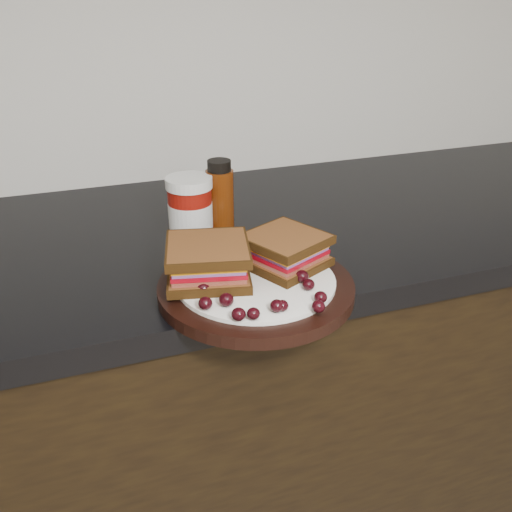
{
  "coord_description": "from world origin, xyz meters",
  "views": [
    {
      "loc": [
        -0.01,
        0.78,
        1.31
      ],
      "look_at": [
        0.23,
        1.45,
        0.96
      ],
      "focal_mm": 40.0,
      "sensor_mm": 36.0,
      "label": 1
    }
  ],
  "objects_px": {
    "plate": "(256,288)",
    "sandwich_left": "(208,261)",
    "condiment_jar": "(190,210)",
    "oil_bottle": "(220,198)"
  },
  "relations": [
    {
      "from": "plate",
      "to": "condiment_jar",
      "type": "relative_size",
      "value": 2.46
    },
    {
      "from": "plate",
      "to": "sandwich_left",
      "type": "relative_size",
      "value": 2.44
    },
    {
      "from": "plate",
      "to": "sandwich_left",
      "type": "bearing_deg",
      "value": 157.85
    },
    {
      "from": "plate",
      "to": "sandwich_left",
      "type": "height_order",
      "value": "sandwich_left"
    },
    {
      "from": "condiment_jar",
      "to": "plate",
      "type": "bearing_deg",
      "value": -78.18
    },
    {
      "from": "plate",
      "to": "oil_bottle",
      "type": "relative_size",
      "value": 2.11
    },
    {
      "from": "sandwich_left",
      "to": "condiment_jar",
      "type": "bearing_deg",
      "value": 97.31
    },
    {
      "from": "plate",
      "to": "condiment_jar",
      "type": "xyz_separation_m",
      "value": [
        -0.04,
        0.21,
        0.05
      ]
    },
    {
      "from": "condiment_jar",
      "to": "sandwich_left",
      "type": "bearing_deg",
      "value": -95.99
    },
    {
      "from": "condiment_jar",
      "to": "oil_bottle",
      "type": "bearing_deg",
      "value": 14.64
    }
  ]
}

